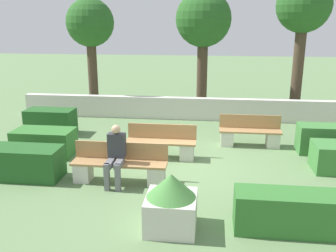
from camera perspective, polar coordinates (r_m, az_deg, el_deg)
name	(u,v)px	position (r m, az deg, el deg)	size (l,w,h in m)	color
ground_plane	(181,166)	(9.47, 2.00, -6.15)	(60.00, 60.00, 0.00)	#607F51
perimeter_wall	(192,109)	(13.77, 3.67, 2.66)	(12.71, 0.30, 0.81)	beige
bench_front	(120,167)	(8.56, -7.37, -6.19)	(2.15, 0.48, 0.88)	#A37A4C
bench_left_side	(161,145)	(9.93, -1.06, -2.98)	(1.85, 0.48, 0.88)	#A37A4C
bench_right_side	(250,134)	(11.13, 12.37, -1.27)	(1.77, 0.48, 0.88)	#A37A4C
person_seated_man	(116,153)	(8.30, -8.00, -4.03)	(0.38, 0.63, 1.35)	slate
hedge_block_near_left	(25,163)	(9.30, -21.02, -5.24)	(1.71, 0.77, 0.74)	#235623
hedge_block_near_right	(51,121)	(12.63, -17.43, 0.68)	(1.52, 0.76, 0.79)	#235623
hedge_block_mid_right	(44,142)	(10.69, -18.31, -2.36)	(1.59, 0.86, 0.70)	#33702D
hedge_block_far_left	(293,212)	(6.96, 18.53, -12.37)	(2.01, 0.65, 0.72)	#33702D
planter_corner_left	(171,202)	(6.62, 0.47, -11.49)	(0.88, 0.88, 1.03)	beige
tree_leftmost	(90,26)	(15.15, -11.78, 14.72)	(1.84, 1.84, 4.36)	#473828
tree_center_left	(203,22)	(14.92, 5.41, 15.55)	(2.14, 2.14, 4.65)	#473828
tree_center_right	(303,10)	(15.11, 19.93, 16.34)	(2.00, 2.00, 5.06)	#473828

